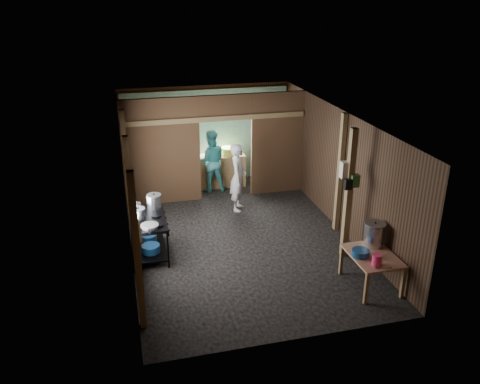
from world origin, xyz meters
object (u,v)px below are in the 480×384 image
object	(u,v)px
prep_table	(371,270)
stock_pot	(374,234)
gas_range	(149,236)
yellow_tub	(227,151)
cook	(238,177)
stove_pot_large	(154,202)
pink_bucket	(377,260)

from	to	relation	value
prep_table	stock_pot	distance (m)	0.65
gas_range	stock_pot	distance (m)	4.30
yellow_tub	cook	size ratio (longest dim) A/B	0.22
stove_pot_large	cook	xyz separation A→B (m)	(2.06, 1.25, -0.13)
gas_range	pink_bucket	bearing A→B (deg)	-34.07
gas_range	yellow_tub	bearing A→B (deg)	54.45
prep_table	cook	distance (m)	4.09
stock_pot	pink_bucket	distance (m)	0.74
pink_bucket	cook	world-z (taller)	cook
yellow_tub	cook	bearing A→B (deg)	-93.78
gas_range	yellow_tub	xyz separation A→B (m)	(2.34, 3.27, 0.55)
cook	prep_table	bearing A→B (deg)	-135.38
stock_pot	yellow_tub	size ratio (longest dim) A/B	1.26
stove_pot_large	yellow_tub	world-z (taller)	stove_pot_large
prep_table	yellow_tub	bearing A→B (deg)	104.29
prep_table	yellow_tub	world-z (taller)	yellow_tub
gas_range	stock_pot	xyz separation A→B (m)	(3.90, -1.77, 0.42)
gas_range	pink_bucket	distance (m)	4.36
stove_pot_large	stock_pot	bearing A→B (deg)	-30.49
stove_pot_large	yellow_tub	distance (m)	3.58
stock_pot	pink_bucket	bearing A→B (deg)	-113.93
prep_table	stove_pot_large	xyz separation A→B (m)	(-3.54, 2.53, 0.63)
cook	stock_pot	bearing A→B (deg)	-130.92
stock_pot	yellow_tub	bearing A→B (deg)	107.17
pink_bucket	cook	size ratio (longest dim) A/B	0.12
yellow_tub	cook	xyz separation A→B (m)	(-0.11, -1.60, -0.13)
stock_pot	yellow_tub	xyz separation A→B (m)	(-1.56, 5.04, 0.12)
pink_bucket	cook	xyz separation A→B (m)	(-1.37, 4.11, 0.10)
gas_range	stove_pot_large	xyz separation A→B (m)	(0.17, 0.43, 0.54)
gas_range	yellow_tub	distance (m)	4.06
pink_bucket	cook	distance (m)	4.33
stock_pot	cook	world-z (taller)	cook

